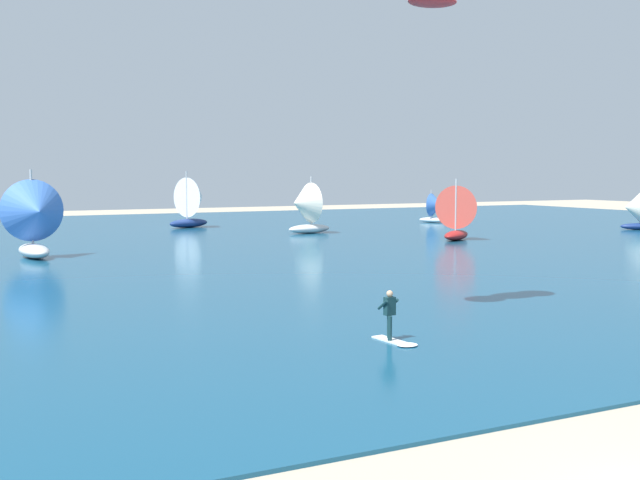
{
  "coord_description": "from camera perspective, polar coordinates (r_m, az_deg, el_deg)",
  "views": [
    {
      "loc": [
        -11.35,
        -8.23,
        5.63
      ],
      "look_at": [
        0.66,
        15.36,
        3.33
      ],
      "focal_mm": 44.03,
      "sensor_mm": 36.0,
      "label": 1
    }
  ],
  "objects": [
    {
      "name": "ocean",
      "position": [
        59.42,
        -15.85,
        -0.62
      ],
      "size": [
        160.0,
        90.0,
        0.1
      ],
      "primitive_type": "cube",
      "color": "navy",
      "rests_on": "ground"
    },
    {
      "name": "kitesurfer",
      "position": [
        25.81,
        5.33,
        -6.06
      ],
      "size": [
        0.75,
        1.99,
        1.67
      ],
      "color": "white",
      "rests_on": "ocean"
    },
    {
      "name": "sailboat_trailing",
      "position": [
        70.51,
        -1.19,
        2.38
      ],
      "size": [
        4.5,
        3.87,
        5.14
      ],
      "color": "silver",
      "rests_on": "ocean"
    },
    {
      "name": "sailboat_near_shore",
      "position": [
        79.7,
        -9.17,
        2.77
      ],
      "size": [
        4.98,
        4.46,
        5.61
      ],
      "color": "navy",
      "rests_on": "ocean"
    },
    {
      "name": "sailboat_heeled_over",
      "position": [
        53.15,
        -19.99,
        1.51
      ],
      "size": [
        4.2,
        4.92,
        5.7
      ],
      "color": "silver",
      "rests_on": "ocean"
    },
    {
      "name": "sailboat_far_left",
      "position": [
        65.28,
        10.06,
        2.04
      ],
      "size": [
        4.49,
        4.19,
        4.99
      ],
      "color": "maroon",
      "rests_on": "ocean"
    },
    {
      "name": "sailboat_outermost",
      "position": [
        86.62,
        8.42,
        2.34
      ],
      "size": [
        2.92,
        3.25,
        3.61
      ],
      "color": "white",
      "rests_on": "ocean"
    },
    {
      "name": "sailboat_leading",
      "position": [
        81.16,
        21.84,
        2.0
      ],
      "size": [
        3.61,
        3.27,
        4.01
      ],
      "color": "navy",
      "rests_on": "ocean"
    }
  ]
}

